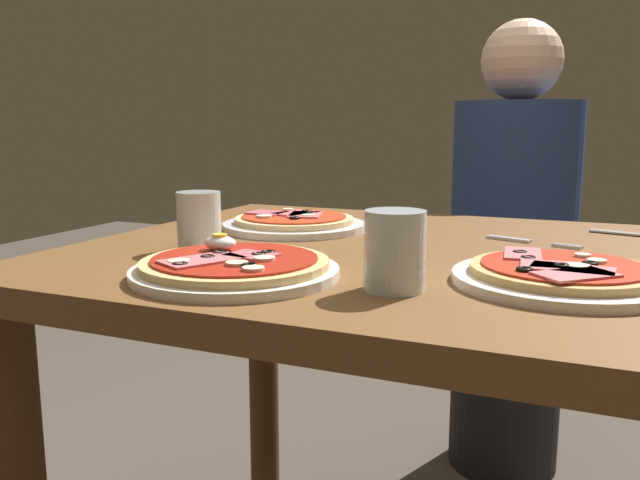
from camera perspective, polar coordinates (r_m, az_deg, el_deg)
dining_table at (r=1.04m, az=7.47°, el=-7.67°), size 1.01×0.83×0.73m
pizza_foreground at (r=0.83m, az=-7.45°, el=-2.35°), size 0.26×0.26×0.05m
pizza_across_left at (r=0.83m, az=20.37°, el=-2.88°), size 0.26×0.26×0.03m
pizza_across_right at (r=1.20m, az=-2.27°, el=1.51°), size 0.26×0.26×0.03m
water_glass_near at (r=1.01m, az=-10.47°, el=1.29°), size 0.07×0.07×0.09m
water_glass_far at (r=0.76m, az=6.52°, el=-1.42°), size 0.07×0.07×0.09m
fork at (r=1.11m, az=17.43°, el=-0.08°), size 0.15×0.06×0.00m
diner_person at (r=1.79m, az=16.31°, el=-2.03°), size 0.32×0.32×1.18m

